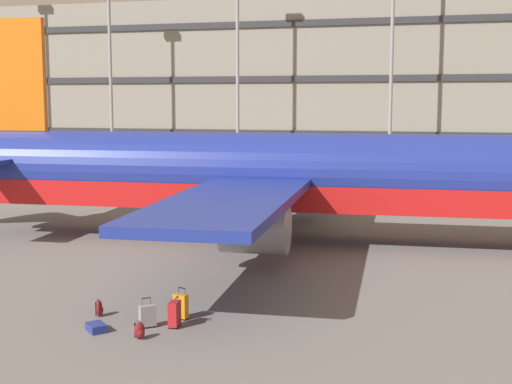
% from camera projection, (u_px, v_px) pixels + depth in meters
% --- Properties ---
extents(ground_plane, '(600.00, 600.00, 0.00)m').
position_uv_depth(ground_plane, '(186.00, 235.00, 35.45)').
color(ground_plane, slate).
extents(terminal_structure, '(140.48, 19.82, 18.13)m').
position_uv_depth(terminal_structure, '(342.00, 81.00, 86.83)').
color(terminal_structure, gray).
rests_on(terminal_structure, ground_plane).
extents(airliner, '(36.94, 29.76, 10.81)m').
position_uv_depth(airliner, '(282.00, 176.00, 33.72)').
color(airliner, navy).
rests_on(airliner, ground_plane).
extents(light_mast_left, '(1.80, 0.50, 20.55)m').
position_uv_depth(light_mast_left, '(110.00, 52.00, 76.61)').
color(light_mast_left, gray).
rests_on(light_mast_left, ground_plane).
extents(light_mast_center_left, '(1.80, 0.50, 22.15)m').
position_uv_depth(light_mast_center_left, '(237.00, 41.00, 72.81)').
color(light_mast_center_left, gray).
rests_on(light_mast_center_left, ground_plane).
extents(light_mast_center_right, '(1.80, 0.50, 25.97)m').
position_uv_depth(light_mast_center_right, '(393.00, 17.00, 68.53)').
color(light_mast_center_right, gray).
rests_on(light_mast_center_right, ground_plane).
extents(suitcase_black, '(0.30, 0.49, 0.94)m').
position_uv_depth(suitcase_black, '(174.00, 314.00, 21.05)').
color(suitcase_black, '#B21E23').
rests_on(suitcase_black, ground_plane).
extents(suitcase_orange, '(0.54, 0.52, 0.89)m').
position_uv_depth(suitcase_orange, '(147.00, 316.00, 21.04)').
color(suitcase_orange, gray).
rests_on(suitcase_orange, ground_plane).
extents(suitcase_scuffed, '(0.79, 0.78, 0.24)m').
position_uv_depth(suitcase_scuffed, '(96.00, 328.00, 20.70)').
color(suitcase_scuffed, navy).
rests_on(suitcase_scuffed, ground_plane).
extents(suitcase_silver, '(0.48, 0.32, 0.98)m').
position_uv_depth(suitcase_silver, '(181.00, 306.00, 21.82)').
color(suitcase_silver, orange).
rests_on(suitcase_silver, ground_plane).
extents(backpack_teal, '(0.40, 0.40, 0.55)m').
position_uv_depth(backpack_teal, '(140.00, 331.00, 20.02)').
color(backpack_teal, maroon).
rests_on(backpack_teal, ground_plane).
extents(backpack_small, '(0.27, 0.37, 0.57)m').
position_uv_depth(backpack_small, '(99.00, 309.00, 22.13)').
color(backpack_small, maroon).
rests_on(backpack_small, ground_plane).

